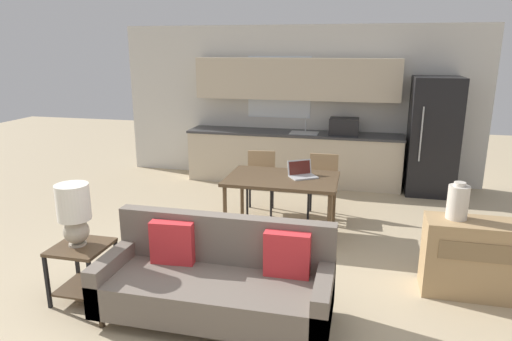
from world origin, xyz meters
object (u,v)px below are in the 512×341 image
couch (218,281)px  vase (458,202)px  dining_table (282,182)px  credenza (481,259)px  side_table (82,263)px  refrigerator (433,136)px  dining_chair_far_right (323,182)px  laptop (302,173)px  table_lamp (74,211)px  dining_chair_far_left (261,178)px

couch → vase: (2.09, 0.96, 0.58)m
dining_table → vase: size_ratio=3.83×
dining_table → credenza: 2.38m
couch → side_table: 1.33m
dining_table → side_table: size_ratio=2.54×
refrigerator → credenza: (0.08, -3.29, -0.57)m
vase → dining_chair_far_right: vase is taller
vase → laptop: size_ratio=0.89×
laptop → table_lamp: bearing=-164.3°
table_lamp → dining_chair_far_left: 3.00m
dining_table → table_lamp: table_lamp is taller
credenza → refrigerator: bearing=91.4°
side_table → vase: size_ratio=1.51×
refrigerator → side_table: (-3.59, -4.24, -0.57)m
couch → dining_chair_far_left: bearing=94.9°
dining_chair_far_left → laptop: laptop is taller
refrigerator → credenza: bearing=-88.6°
refrigerator → table_lamp: (-3.62, -4.23, -0.06)m
dining_table → vase: (1.87, -1.00, 0.23)m
vase → laptop: vase is taller
table_lamp → laptop: (1.81, 2.08, -0.08)m
side_table → laptop: size_ratio=1.34×
dining_table → side_table: dining_table is taller
credenza → dining_chair_far_left: bearing=144.9°
credenza → table_lamp: bearing=-165.7°
vase → dining_chair_far_left: (-2.32, 1.77, -0.42)m
refrigerator → laptop: size_ratio=4.63×
couch → credenza: 2.52m
credenza → laptop: size_ratio=2.59×
vase → dining_chair_far_right: 2.33m
dining_table → table_lamp: (-1.58, -1.98, 0.19)m
side_table → dining_chair_far_right: dining_chair_far_right is taller
vase → credenza: bearing=-8.9°
side_table → dining_chair_far_right: (1.98, 2.78, 0.13)m
couch → vase: vase is taller
dining_chair_far_left → vase: bearing=-45.1°
credenza → couch: bearing=-158.5°
side_table → laptop: bearing=49.6°
dining_table → vase: bearing=-28.1°
side_table → credenza: credenza is taller
vase → dining_chair_far_left: bearing=142.7°
couch → side_table: size_ratio=3.72×
dining_table → laptop: bearing=22.8°
vase → dining_chair_far_left: size_ratio=0.42×
couch → dining_chair_far_right: size_ratio=2.34×
side_table → laptop: (1.77, 2.09, 0.43)m
table_lamp → dining_chair_far_right: (2.02, 2.77, -0.38)m
side_table → dining_chair_far_left: bearing=68.5°
refrigerator → dining_chair_far_left: (-2.50, -1.48, -0.45)m
table_lamp → credenza: size_ratio=0.56×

